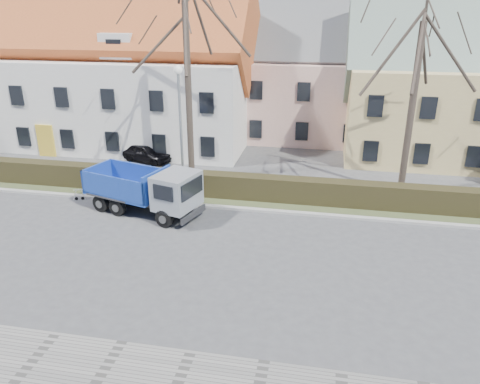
% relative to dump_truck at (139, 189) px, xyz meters
% --- Properties ---
extents(ground, '(120.00, 120.00, 0.00)m').
position_rel_dump_truck_xyz_m(ground, '(3.20, -3.47, -1.24)').
color(ground, '#444446').
extents(curb_far, '(80.00, 0.30, 0.12)m').
position_rel_dump_truck_xyz_m(curb_far, '(3.20, 1.13, -1.18)').
color(curb_far, '#9B9895').
rests_on(curb_far, ground).
extents(grass_strip, '(80.00, 3.00, 0.10)m').
position_rel_dump_truck_xyz_m(grass_strip, '(3.20, 2.73, -1.19)').
color(grass_strip, '#3C4627').
rests_on(grass_strip, ground).
extents(hedge, '(60.00, 0.90, 1.30)m').
position_rel_dump_truck_xyz_m(hedge, '(3.20, 2.53, -0.59)').
color(hedge, black).
rests_on(hedge, ground).
extents(building_white, '(26.80, 10.80, 9.50)m').
position_rel_dump_truck_xyz_m(building_white, '(-9.80, 12.53, 3.51)').
color(building_white, silver).
rests_on(building_white, ground).
extents(building_pink, '(10.80, 8.80, 8.00)m').
position_rel_dump_truck_xyz_m(building_pink, '(7.20, 16.53, 2.76)').
color(building_pink, '#D7A598').
rests_on(building_pink, ground).
extents(tree_1, '(9.20, 9.20, 12.65)m').
position_rel_dump_truck_xyz_m(tree_1, '(1.20, 5.03, 5.09)').
color(tree_1, '#342B24').
rests_on(tree_1, ground).
extents(tree_2, '(8.00, 8.00, 11.00)m').
position_rel_dump_truck_xyz_m(tree_2, '(13.20, 5.03, 4.26)').
color(tree_2, '#342B24').
rests_on(tree_2, ground).
extents(dump_truck, '(6.58, 3.94, 2.47)m').
position_rel_dump_truck_xyz_m(dump_truck, '(0.00, 0.00, 0.00)').
color(dump_truck, navy).
rests_on(dump_truck, ground).
extents(streetlight, '(0.54, 0.54, 6.91)m').
position_rel_dump_truck_xyz_m(streetlight, '(1.14, 3.53, 2.22)').
color(streetlight, '#959A9E').
rests_on(streetlight, ground).
extents(cart_frame, '(0.85, 0.67, 0.68)m').
position_rel_dump_truck_xyz_m(cart_frame, '(-4.00, 0.68, -0.90)').
color(cart_frame, silver).
rests_on(cart_frame, ground).
extents(parked_car_a, '(3.87, 2.57, 1.23)m').
position_rel_dump_truck_xyz_m(parked_car_a, '(-2.69, 7.64, -0.62)').
color(parked_car_a, black).
rests_on(parked_car_a, ground).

